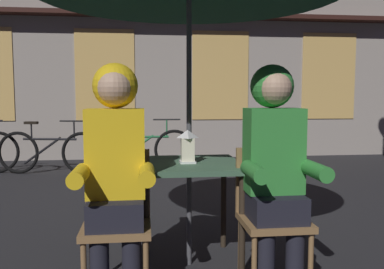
{
  "coord_description": "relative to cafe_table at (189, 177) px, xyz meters",
  "views": [
    {
      "loc": [
        -0.32,
        -2.85,
        1.2
      ],
      "look_at": [
        0.0,
        -0.18,
        0.95
      ],
      "focal_mm": 38.59,
      "sensor_mm": 36.0,
      "label": 1
    }
  ],
  "objects": [
    {
      "name": "ground_plane",
      "position": [
        0.0,
        0.0,
        -0.64
      ],
      "size": [
        60.0,
        60.0,
        0.0
      ],
      "primitive_type": "plane",
      "color": "#232326"
    },
    {
      "name": "cafe_table",
      "position": [
        0.0,
        0.0,
        0.0
      ],
      "size": [
        0.72,
        0.72,
        0.74
      ],
      "color": "#42664C",
      "rests_on": "ground_plane"
    },
    {
      "name": "lantern",
      "position": [
        -0.01,
        -0.03,
        0.22
      ],
      "size": [
        0.11,
        0.11,
        0.23
      ],
      "color": "white",
      "rests_on": "cafe_table"
    },
    {
      "name": "chair_left",
      "position": [
        -0.48,
        -0.37,
        -0.15
      ],
      "size": [
        0.4,
        0.4,
        0.87
      ],
      "color": "olive",
      "rests_on": "ground_plane"
    },
    {
      "name": "chair_right",
      "position": [
        0.48,
        -0.37,
        -0.15
      ],
      "size": [
        0.4,
        0.4,
        0.87
      ],
      "color": "olive",
      "rests_on": "ground_plane"
    },
    {
      "name": "person_left_hooded",
      "position": [
        -0.48,
        -0.43,
        0.21
      ],
      "size": [
        0.45,
        0.56,
        1.4
      ],
      "color": "black",
      "rests_on": "ground_plane"
    },
    {
      "name": "person_right_hooded",
      "position": [
        0.48,
        -0.43,
        0.21
      ],
      "size": [
        0.45,
        0.56,
        1.4
      ],
      "color": "black",
      "rests_on": "ground_plane"
    },
    {
      "name": "bicycle_second",
      "position": [
        -1.76,
        3.67,
        -0.29
      ],
      "size": [
        1.66,
        0.36,
        0.84
      ],
      "color": "black",
      "rests_on": "ground_plane"
    },
    {
      "name": "bicycle_third",
      "position": [
        -0.33,
        3.85,
        -0.29
      ],
      "size": [
        1.68,
        0.1,
        0.84
      ],
      "color": "black",
      "rests_on": "ground_plane"
    }
  ]
}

